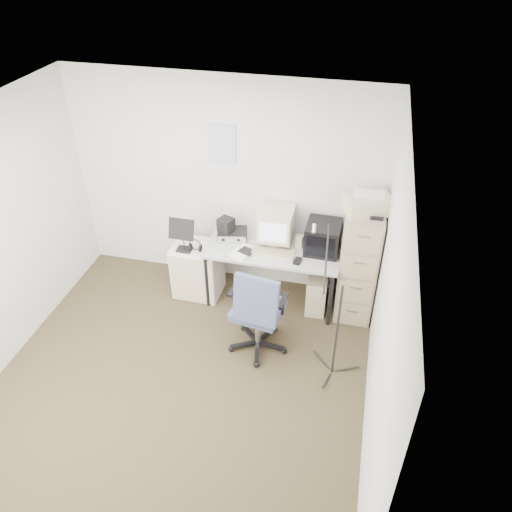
% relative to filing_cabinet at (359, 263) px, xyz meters
% --- Properties ---
extents(floor, '(3.60, 3.60, 0.01)m').
position_rel_filing_cabinet_xyz_m(floor, '(-1.58, -1.48, -0.66)').
color(floor, '#36311D').
rests_on(floor, ground).
extents(ceiling, '(3.60, 3.60, 0.01)m').
position_rel_filing_cabinet_xyz_m(ceiling, '(-1.58, -1.48, 1.85)').
color(ceiling, white).
rests_on(ceiling, ground).
extents(wall_back, '(3.60, 0.02, 2.50)m').
position_rel_filing_cabinet_xyz_m(wall_back, '(-1.58, 0.32, 0.60)').
color(wall_back, beige).
rests_on(wall_back, ground).
extents(wall_front, '(3.60, 0.02, 2.50)m').
position_rel_filing_cabinet_xyz_m(wall_front, '(-1.58, -3.28, 0.60)').
color(wall_front, beige).
rests_on(wall_front, ground).
extents(wall_right, '(0.02, 3.60, 2.50)m').
position_rel_filing_cabinet_xyz_m(wall_right, '(0.22, -1.48, 0.60)').
color(wall_right, beige).
rests_on(wall_right, ground).
extents(wall_calendar, '(0.30, 0.02, 0.44)m').
position_rel_filing_cabinet_xyz_m(wall_calendar, '(-1.60, 0.31, 1.10)').
color(wall_calendar, white).
rests_on(wall_calendar, wall_back).
extents(filing_cabinet, '(0.40, 0.60, 1.30)m').
position_rel_filing_cabinet_xyz_m(filing_cabinet, '(0.00, 0.00, 0.00)').
color(filing_cabinet, gray).
rests_on(filing_cabinet, floor).
extents(printer, '(0.54, 0.47, 0.18)m').
position_rel_filing_cabinet_xyz_m(printer, '(0.00, 0.01, 0.74)').
color(printer, beige).
rests_on(printer, filing_cabinet).
extents(desk, '(1.50, 0.70, 0.73)m').
position_rel_filing_cabinet_xyz_m(desk, '(-0.95, -0.03, -0.29)').
color(desk, beige).
rests_on(desk, floor).
extents(crt_monitor, '(0.38, 0.40, 0.41)m').
position_rel_filing_cabinet_xyz_m(crt_monitor, '(-0.95, 0.09, 0.28)').
color(crt_monitor, beige).
rests_on(crt_monitor, desk).
extents(crt_tv, '(0.38, 0.40, 0.33)m').
position_rel_filing_cabinet_xyz_m(crt_tv, '(-0.42, 0.05, 0.25)').
color(crt_tv, black).
rests_on(crt_tv, desk).
extents(desk_speaker, '(0.08, 0.08, 0.14)m').
position_rel_filing_cabinet_xyz_m(desk_speaker, '(-0.67, 0.05, 0.15)').
color(desk_speaker, beige).
rests_on(desk_speaker, desk).
extents(keyboard, '(0.48, 0.17, 0.03)m').
position_rel_filing_cabinet_xyz_m(keyboard, '(-0.94, -0.16, 0.09)').
color(keyboard, beige).
rests_on(keyboard, desk).
extents(mouse, '(0.09, 0.12, 0.03)m').
position_rel_filing_cabinet_xyz_m(mouse, '(-0.64, -0.24, 0.10)').
color(mouse, black).
rests_on(mouse, desk).
extents(radio_receiver, '(0.38, 0.30, 0.09)m').
position_rel_filing_cabinet_xyz_m(radio_receiver, '(-1.45, 0.06, 0.13)').
color(radio_receiver, black).
rests_on(radio_receiver, desk).
extents(radio_speaker, '(0.20, 0.20, 0.16)m').
position_rel_filing_cabinet_xyz_m(radio_speaker, '(-1.51, 0.04, 0.25)').
color(radio_speaker, black).
rests_on(radio_speaker, radio_receiver).
extents(papers, '(0.29, 0.33, 0.02)m').
position_rel_filing_cabinet_xyz_m(papers, '(-1.25, -0.20, 0.09)').
color(papers, white).
rests_on(papers, desk).
extents(pc_tower, '(0.23, 0.50, 0.46)m').
position_rel_filing_cabinet_xyz_m(pc_tower, '(-0.42, -0.03, -0.42)').
color(pc_tower, beige).
rests_on(pc_tower, floor).
extents(office_chair, '(0.70, 0.70, 1.08)m').
position_rel_filing_cabinet_xyz_m(office_chair, '(-0.94, -0.84, -0.11)').
color(office_chair, '#393E4D').
rests_on(office_chair, floor).
extents(side_cart, '(0.54, 0.44, 0.66)m').
position_rel_filing_cabinet_xyz_m(side_cart, '(-1.84, -0.11, -0.32)').
color(side_cart, white).
rests_on(side_cart, floor).
extents(music_stand, '(0.29, 0.16, 0.42)m').
position_rel_filing_cabinet_xyz_m(music_stand, '(-1.94, -0.21, 0.22)').
color(music_stand, black).
rests_on(music_stand, side_cart).
extents(headphones, '(0.18, 0.18, 0.03)m').
position_rel_filing_cabinet_xyz_m(headphones, '(-1.81, -0.19, 0.06)').
color(headphones, black).
rests_on(headphones, side_cart).
extents(mic_stand, '(0.02, 0.02, 1.45)m').
position_rel_filing_cabinet_xyz_m(mic_stand, '(-0.13, -1.01, 0.08)').
color(mic_stand, black).
rests_on(mic_stand, floor).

